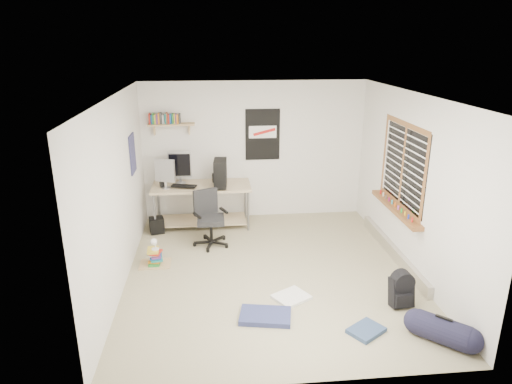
{
  "coord_description": "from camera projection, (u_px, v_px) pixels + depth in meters",
  "views": [
    {
      "loc": [
        -0.76,
        -5.8,
        3.17
      ],
      "look_at": [
        -0.16,
        0.26,
        1.13
      ],
      "focal_mm": 32.0,
      "sensor_mm": 36.0,
      "label": 1
    }
  ],
  "objects": [
    {
      "name": "jeans_a",
      "position": [
        265.0,
        316.0,
        5.45
      ],
      "size": [
        0.67,
        0.49,
        0.07
      ],
      "primitive_type": "cube",
      "rotation": [
        0.0,
        0.0,
        -0.19
      ],
      "color": "navy",
      "rests_on": "floor"
    },
    {
      "name": "back_wall",
      "position": [
        254.0,
        151.0,
        8.28
      ],
      "size": [
        4.0,
        0.01,
        2.5
      ],
      "primitive_type": "cube",
      "color": "silver",
      "rests_on": "ground"
    },
    {
      "name": "poster_back_wall",
      "position": [
        263.0,
        135.0,
        8.17
      ],
      "size": [
        0.62,
        0.03,
        0.92
      ],
      "primitive_type": "cube",
      "color": "black",
      "rests_on": "back_wall"
    },
    {
      "name": "wall_shelf",
      "position": [
        171.0,
        124.0,
        7.87
      ],
      "size": [
        0.8,
        0.22,
        0.24
      ],
      "primitive_type": "cube",
      "color": "tan",
      "rests_on": "back_wall"
    },
    {
      "name": "backpack",
      "position": [
        401.0,
        292.0,
        5.65
      ],
      "size": [
        0.29,
        0.24,
        0.37
      ],
      "primitive_type": "cube",
      "rotation": [
        0.0,
        0.0,
        0.07
      ],
      "color": "black",
      "rests_on": "floor"
    },
    {
      "name": "floor",
      "position": [
        269.0,
        272.0,
        6.55
      ],
      "size": [
        4.0,
        4.5,
        0.01
      ],
      "primitive_type": "cube",
      "color": "gray",
      "rests_on": "ground"
    },
    {
      "name": "desk",
      "position": [
        202.0,
        206.0,
        8.09
      ],
      "size": [
        1.83,
        1.08,
        0.78
      ],
      "primitive_type": "cube",
      "rotation": [
        0.0,
        0.0,
        -0.2
      ],
      "color": "tan",
      "rests_on": "floor"
    },
    {
      "name": "jeans_b",
      "position": [
        366.0,
        330.0,
        5.19
      ],
      "size": [
        0.49,
        0.46,
        0.05
      ],
      "primitive_type": "cube",
      "rotation": [
        0.0,
        0.0,
        0.6
      ],
      "color": "navy",
      "rests_on": "floor"
    },
    {
      "name": "right_wall",
      "position": [
        413.0,
        185.0,
        6.34
      ],
      "size": [
        0.01,
        4.5,
        2.5
      ],
      "primitive_type": "cube",
      "color": "silver",
      "rests_on": "ground"
    },
    {
      "name": "left_wall",
      "position": [
        118.0,
        194.0,
        5.97
      ],
      "size": [
        0.01,
        4.5,
        2.5
      ],
      "primitive_type": "cube",
      "color": "silver",
      "rests_on": "ground"
    },
    {
      "name": "window",
      "position": [
        402.0,
        166.0,
        6.55
      ],
      "size": [
        0.1,
        1.5,
        1.26
      ],
      "primitive_type": "cube",
      "color": "brown",
      "rests_on": "right_wall"
    },
    {
      "name": "speaker_left",
      "position": [
        162.0,
        181.0,
        7.81
      ],
      "size": [
        0.12,
        0.12,
        0.19
      ],
      "primitive_type": "cube",
      "rotation": [
        0.0,
        0.0,
        0.29
      ],
      "color": "black",
      "rests_on": "desk"
    },
    {
      "name": "keyboard",
      "position": [
        184.0,
        186.0,
        7.8
      ],
      "size": [
        0.45,
        0.25,
        0.02
      ],
      "primitive_type": "cube",
      "rotation": [
        0.0,
        0.0,
        -0.25
      ],
      "color": "black",
      "rests_on": "desk"
    },
    {
      "name": "poster_left_wall",
      "position": [
        133.0,
        154.0,
        7.02
      ],
      "size": [
        0.02,
        0.42,
        0.6
      ],
      "primitive_type": "cube",
      "color": "navy",
      "rests_on": "left_wall"
    },
    {
      "name": "duffel_bag",
      "position": [
        442.0,
        331.0,
        4.99
      ],
      "size": [
        0.41,
        0.41,
        0.57
      ],
      "primitive_type": "cylinder",
      "rotation": [
        0.0,
        0.0,
        -0.76
      ],
      "color": "black",
      "rests_on": "floor"
    },
    {
      "name": "pc_tower",
      "position": [
        220.0,
        173.0,
        7.77
      ],
      "size": [
        0.24,
        0.45,
        0.46
      ],
      "primitive_type": "cube",
      "rotation": [
        0.0,
        0.0,
        -0.07
      ],
      "color": "black",
      "rests_on": "desk"
    },
    {
      "name": "book_stack",
      "position": [
        155.0,
        255.0,
        6.72
      ],
      "size": [
        0.44,
        0.37,
        0.27
      ],
      "primitive_type": "cube",
      "rotation": [
        0.0,
        0.0,
        -0.12
      ],
      "color": "brown",
      "rests_on": "floor"
    },
    {
      "name": "baseboard_heater",
      "position": [
        393.0,
        251.0,
        6.98
      ],
      "size": [
        0.08,
        2.5,
        0.18
      ],
      "primitive_type": "cube",
      "color": "#B7B2A8",
      "rests_on": "floor"
    },
    {
      "name": "office_chair",
      "position": [
        211.0,
        217.0,
        7.26
      ],
      "size": [
        0.78,
        0.78,
        0.9
      ],
      "primitive_type": "cube",
      "rotation": [
        0.0,
        0.0,
        0.41
      ],
      "color": "black",
      "rests_on": "floor"
    },
    {
      "name": "subwoofer",
      "position": [
        157.0,
        225.0,
        7.84
      ],
      "size": [
        0.28,
        0.28,
        0.26
      ],
      "primitive_type": "cube",
      "rotation": [
        0.0,
        0.0,
        0.25
      ],
      "color": "black",
      "rests_on": "floor"
    },
    {
      "name": "speaker_right",
      "position": [
        215.0,
        178.0,
        8.02
      ],
      "size": [
        0.09,
        0.09,
        0.16
      ],
      "primitive_type": "cube",
      "rotation": [
        0.0,
        0.0,
        0.1
      ],
      "color": "black",
      "rests_on": "desk"
    },
    {
      "name": "monitor_right",
      "position": [
        180.0,
        170.0,
        7.97
      ],
      "size": [
        0.41,
        0.11,
        0.45
      ],
      "primitive_type": "cube",
      "rotation": [
        0.0,
        0.0,
        -0.01
      ],
      "color": "#B9BABF",
      "rests_on": "desk"
    },
    {
      "name": "tshirt",
      "position": [
        291.0,
        297.0,
        5.87
      ],
      "size": [
        0.55,
        0.52,
        0.04
      ],
      "primitive_type": "cube",
      "rotation": [
        0.0,
        0.0,
        0.54
      ],
      "color": "silver",
      "rests_on": "floor"
    },
    {
      "name": "ceiling",
      "position": [
        271.0,
        95.0,
        5.75
      ],
      "size": [
        4.0,
        4.5,
        0.01
      ],
      "primitive_type": "cube",
      "color": "white",
      "rests_on": "ground"
    },
    {
      "name": "monitor_left",
      "position": [
        165.0,
        176.0,
        7.72
      ],
      "size": [
        0.36,
        0.2,
        0.39
      ],
      "primitive_type": "cube",
      "rotation": [
        0.0,
        0.0,
        -0.35
      ],
      "color": "#AFB0B5",
      "rests_on": "desk"
    },
    {
      "name": "desk_lamp",
      "position": [
        155.0,
        241.0,
        6.63
      ],
      "size": [
        0.13,
        0.19,
        0.18
      ],
      "primitive_type": "cube",
      "rotation": [
        0.0,
        0.0,
        0.11
      ],
      "color": "white",
      "rests_on": "book_stack"
    }
  ]
}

